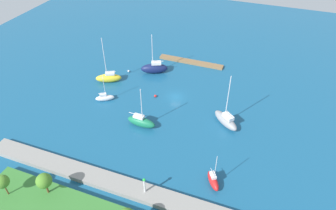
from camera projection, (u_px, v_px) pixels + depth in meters
water at (176, 97)px, 81.28m from camera, size 160.00×160.00×0.00m
pier_dock at (191, 62)px, 95.27m from camera, size 20.44×2.19×0.68m
breakwater at (122, 186)px, 57.98m from camera, size 60.59×3.92×1.04m
harbor_beacon at (144, 184)px, 54.98m from camera, size 0.56×0.56×3.73m
park_tree_west at (2, 182)px, 53.39m from camera, size 2.51×2.51×4.78m
park_tree_midwest at (44, 181)px, 53.81m from camera, size 2.85×2.85×4.74m
sailboat_yellow_off_beacon at (109, 78)px, 86.23m from camera, size 7.52×5.15×13.65m
sailboat_red_east_end at (213, 180)px, 58.34m from camera, size 3.85×4.78×8.12m
sailboat_green_along_channel at (141, 122)px, 71.41m from camera, size 7.17×2.58×10.78m
sailboat_navy_lone_south at (154, 68)px, 89.87m from camera, size 8.40×5.80×12.37m
sailboat_gray_inner_mooring at (226, 120)px, 71.81m from camera, size 7.56×6.97×13.42m
sailboat_white_by_breakwater at (105, 98)px, 79.48m from camera, size 4.93×3.77×7.81m
mooring_buoy_white at (129, 71)px, 90.97m from camera, size 0.64×0.64×0.64m
mooring_buoy_red at (155, 96)px, 81.02m from camera, size 0.70×0.70×0.70m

